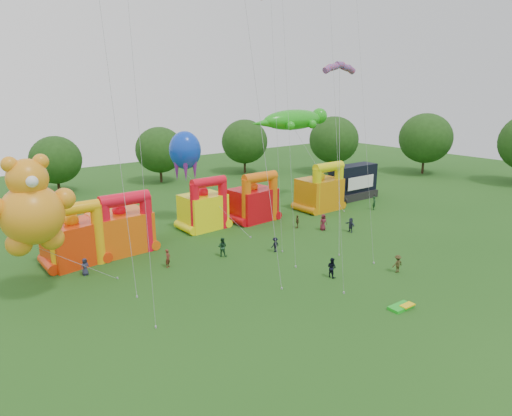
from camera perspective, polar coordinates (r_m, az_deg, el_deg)
ground at (r=35.15m, az=20.36°, el=-13.83°), size 160.00×160.00×0.00m
tree_ring at (r=32.01m, az=19.29°, el=-4.35°), size 125.65×127.77×12.07m
bouncy_castle_0 at (r=46.20m, az=-21.78°, el=-3.74°), size 5.49×4.68×6.27m
bouncy_castle_1 at (r=48.09m, az=-16.44°, el=-2.50°), size 5.72×4.66×6.39m
bouncy_castle_2 at (r=53.92m, az=-6.51°, el=-0.07°), size 5.03×4.12×6.37m
bouncy_castle_3 at (r=56.89m, az=-0.28°, el=0.80°), size 5.58×4.61×6.30m
bouncy_castle_4 at (r=62.43m, az=8.10°, el=2.06°), size 5.40×4.35×6.66m
stage_trailer at (r=69.46m, az=12.03°, el=3.15°), size 7.98×3.20×5.11m
teddy_bear_kite at (r=38.37m, az=-25.87°, el=-0.61°), size 9.55×4.65×11.63m
gecko_kite at (r=63.57m, az=6.63°, el=7.17°), size 13.53×10.50×13.35m
octopus_kite at (r=53.91m, az=-6.22°, el=2.59°), size 4.39×11.76×11.30m
parafoil_kites at (r=42.63m, az=1.45°, el=7.65°), size 27.28×13.73×26.48m
diamond_kites at (r=40.71m, az=3.38°, el=16.27°), size 24.35×16.95×42.21m
folded_kite_bundle at (r=37.21m, az=17.75°, el=-11.67°), size 2.04×1.16×0.31m
spectator_0 at (r=43.74m, az=-20.58°, el=-6.89°), size 0.87×0.66×1.59m
spectator_1 at (r=43.42m, az=-10.96°, el=-6.19°), size 0.77×0.74×1.78m
spectator_2 at (r=45.40m, az=-4.24°, el=-4.88°), size 1.18×1.19×1.94m
spectator_3 at (r=46.54m, az=2.40°, el=-4.60°), size 1.05×0.67×1.54m
spectator_4 at (r=54.39m, az=5.19°, el=-1.69°), size 0.87×0.98×1.59m
spectator_5 at (r=53.80m, az=11.74°, el=-2.08°), size 0.73×1.62×1.69m
spectator_6 at (r=53.87m, az=8.40°, el=-1.77°), size 1.05×0.80×1.93m
spectator_7 at (r=64.13m, az=14.56°, el=0.61°), size 0.81×0.75×1.86m
spectator_8 at (r=41.09m, az=9.45°, el=-7.35°), size 0.74×0.92×1.80m
spectator_9 at (r=43.50m, az=17.27°, el=-6.66°), size 1.16×0.78×1.66m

